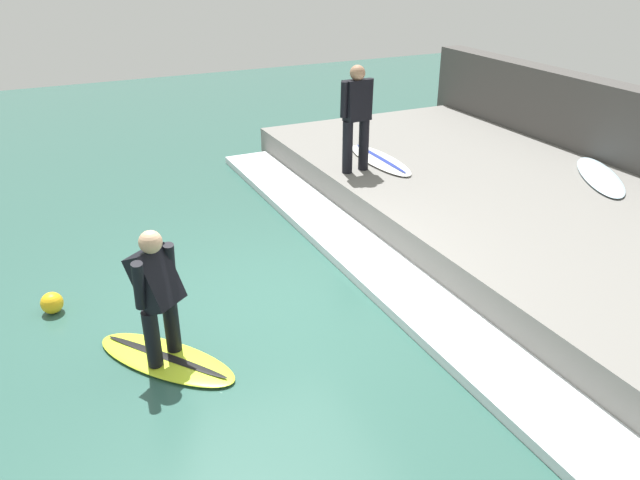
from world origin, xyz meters
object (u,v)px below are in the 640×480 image
Objects in this scene: surfer_waiting_near at (357,113)px; marker_buoy at (52,303)px; surfboard_spare at (600,176)px; surfer_riding at (157,290)px; surfboard_riding at (166,359)px; surfboard_waiting_near at (380,160)px.

marker_buoy is at bearing -162.24° from surfer_waiting_near.
surfer_waiting_near reaches higher than surfboard_spare.
surfer_riding is 0.75× the size of surfboard_spare.
surfer_waiting_near is at bearing 149.27° from surfboard_spare.
surfboard_spare reaches higher than surfboard_riding.
marker_buoy is at bearing 122.72° from surfboard_riding.
surfboard_spare is 7.43× the size of marker_buoy.
surfer_riding is 1.90m from marker_buoy.
marker_buoy is (-8.03, 0.43, -0.41)m from surfboard_spare.
surfer_waiting_near reaches higher than surfboard_waiting_near.
surfboard_spare is at bearing -3.06° from marker_buoy.
surfboard_waiting_near is (4.40, 3.23, 0.51)m from surfboard_riding.
surfboard_waiting_near reaches higher than surfboard_spare.
surfboard_riding is 5.04m from surfer_waiting_near.
surfer_waiting_near reaches higher than marker_buoy.
surfer_waiting_near is 5.16m from marker_buoy.
surfboard_spare is at bearing -39.15° from surfboard_waiting_near.
surfer_riding is 0.78× the size of surfboard_waiting_near.
surfboard_riding is at bearing -143.68° from surfboard_waiting_near.
surfer_riding is 5.47m from surfboard_waiting_near.
surfboard_spare is at bearing -30.73° from surfer_waiting_near.
surfer_waiting_near is (3.80, 3.00, 0.61)m from surfer_riding.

